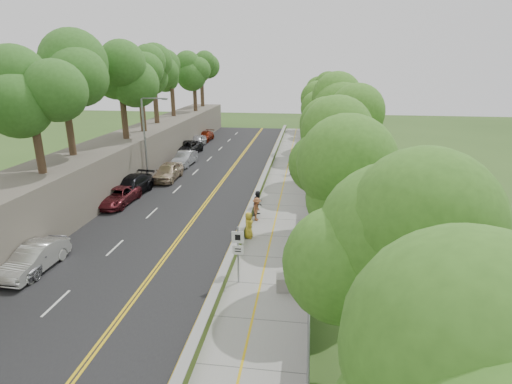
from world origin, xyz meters
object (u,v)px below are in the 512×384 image
at_px(painter_0, 249,225).
at_px(car_2, 118,197).
at_px(person_far, 292,167).
at_px(signpost, 238,249).
at_px(streetlight, 147,134).
at_px(construction_barrel, 301,160).
at_px(concrete_block, 288,282).
at_px(car_0, 38,255).
at_px(car_1, 34,259).

bearing_deg(painter_0, car_2, 70.14).
bearing_deg(person_far, signpost, 84.86).
distance_m(streetlight, signpost, 20.72).
xyz_separation_m(signpost, construction_barrel, (2.61, 25.72, -1.45)).
height_order(concrete_block, car_2, car_2).
distance_m(signpost, car_0, 11.33).
bearing_deg(concrete_block, person_far, 92.18).
xyz_separation_m(construction_barrel, person_far, (-0.86, -4.49, 0.35)).
height_order(streetlight, construction_barrel, streetlight).
bearing_deg(concrete_block, signpost, 173.41).
distance_m(streetlight, car_2, 7.60).
distance_m(signpost, car_1, 11.27).
bearing_deg(car_0, signpost, -3.10).
bearing_deg(painter_0, person_far, -3.78).
bearing_deg(streetlight, signpost, -55.92).
height_order(construction_barrel, car_0, car_0).
bearing_deg(streetlight, car_1, -88.98).
height_order(car_0, car_2, car_0).
bearing_deg(car_0, person_far, 55.93).
bearing_deg(concrete_block, streetlight, 129.13).
distance_m(car_1, person_far, 25.08).
xyz_separation_m(concrete_block, painter_0, (-2.87, 5.87, 0.49)).
bearing_deg(car_2, car_1, -86.23).
relative_size(signpost, person_far, 1.92).
bearing_deg(construction_barrel, concrete_block, -90.08).
bearing_deg(signpost, car_1, -178.74).
height_order(signpost, car_1, signpost).
relative_size(signpost, painter_0, 1.78).
xyz_separation_m(streetlight, concrete_block, (14.08, -17.31, -4.20)).
xyz_separation_m(car_1, painter_0, (10.91, 5.82, 0.15)).
relative_size(car_0, person_far, 2.62).
xyz_separation_m(construction_barrel, concrete_block, (-0.04, -26.02, -0.07)).
bearing_deg(construction_barrel, person_far, -100.81).
bearing_deg(painter_0, signpost, -173.24).
xyz_separation_m(car_0, car_1, (0.06, -0.38, 0.01)).
distance_m(concrete_block, car_0, 13.85).
xyz_separation_m(car_2, person_far, (13.40, 10.72, 0.15)).
distance_m(signpost, person_far, 21.33).
bearing_deg(car_1, car_2, 94.06).
height_order(painter_0, person_far, painter_0).
bearing_deg(signpost, streetlight, 124.08).
xyz_separation_m(streetlight, signpost, (11.51, -17.02, -2.68)).
bearing_deg(construction_barrel, car_2, -133.16).
distance_m(concrete_block, person_far, 21.55).
relative_size(concrete_block, person_far, 0.72).
bearing_deg(painter_0, construction_barrel, -4.53).
height_order(concrete_block, car_0, car_0).
distance_m(construction_barrel, car_2, 20.84).
xyz_separation_m(streetlight, car_1, (0.31, -17.26, -3.87)).
distance_m(car_2, person_far, 17.16).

